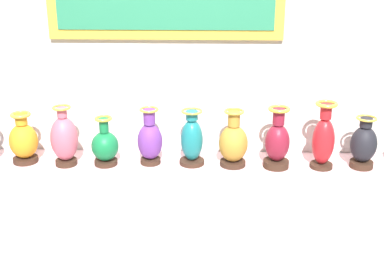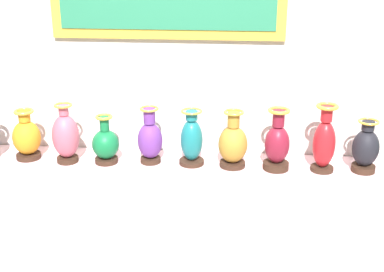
% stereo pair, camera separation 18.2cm
% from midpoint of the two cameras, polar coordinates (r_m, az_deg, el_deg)
% --- Properties ---
extents(display_shelf, '(2.85, 0.36, 0.83)m').
position_cam_midpoint_polar(display_shelf, '(3.60, -1.47, -8.84)').
color(display_shelf, beige).
rests_on(display_shelf, ground_plane).
extents(back_wall, '(4.40, 0.14, 3.06)m').
position_cam_midpoint_polar(back_wall, '(3.43, -1.52, 9.84)').
color(back_wall, silver).
rests_on(back_wall, ground_plane).
extents(vase_amber, '(0.18, 0.18, 0.32)m').
position_cam_midpoint_polar(vase_amber, '(3.55, -18.74, -0.50)').
color(vase_amber, '#382319').
rests_on(vase_amber, display_shelf).
extents(vase_rose, '(0.17, 0.17, 0.38)m').
position_cam_midpoint_polar(vase_rose, '(3.42, -14.80, -0.32)').
color(vase_rose, '#382319').
rests_on(vase_rose, display_shelf).
extents(vase_emerald, '(0.17, 0.17, 0.31)m').
position_cam_midpoint_polar(vase_emerald, '(3.39, -10.68, -1.04)').
color(vase_emerald, '#382319').
rests_on(vase_emerald, display_shelf).
extents(vase_violet, '(0.15, 0.15, 0.36)m').
position_cam_midpoint_polar(vase_violet, '(3.35, -6.01, -0.46)').
color(vase_violet, '#382319').
rests_on(vase_violet, display_shelf).
extents(vase_teal, '(0.16, 0.16, 0.35)m').
position_cam_midpoint_polar(vase_teal, '(3.33, -1.63, -0.46)').
color(vase_teal, '#382319').
rests_on(vase_teal, display_shelf).
extents(vase_ochre, '(0.18, 0.18, 0.36)m').
position_cam_midpoint_polar(vase_ochre, '(3.31, 2.81, -0.76)').
color(vase_ochre, '#382319').
rests_on(vase_ochre, display_shelf).
extents(vase_burgundy, '(0.16, 0.16, 0.39)m').
position_cam_midpoint_polar(vase_burgundy, '(3.31, 7.42, -0.69)').
color(vase_burgundy, '#382319').
rests_on(vase_burgundy, display_shelf).
extents(vase_crimson, '(0.14, 0.14, 0.42)m').
position_cam_midpoint_polar(vase_crimson, '(3.34, 12.17, -0.35)').
color(vase_crimson, '#382319').
rests_on(vase_crimson, display_shelf).
extents(vase_onyx, '(0.16, 0.16, 0.32)m').
position_cam_midpoint_polar(vase_onyx, '(3.41, 16.18, -0.91)').
color(vase_onyx, '#382319').
rests_on(vase_onyx, display_shelf).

